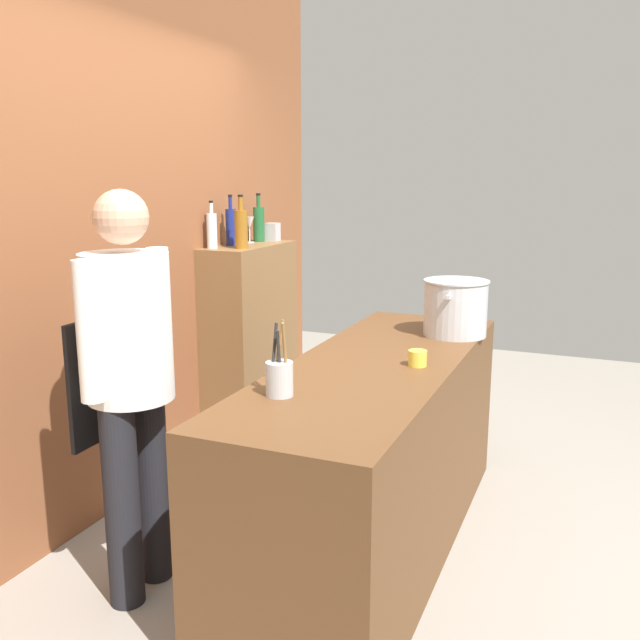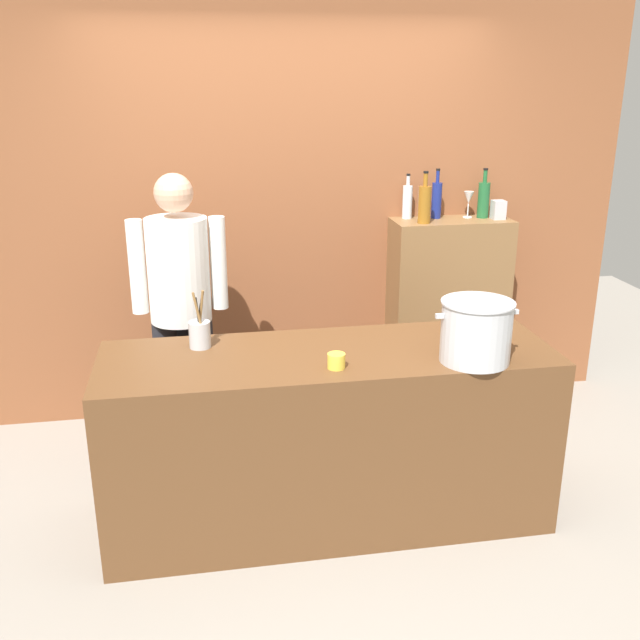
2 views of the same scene
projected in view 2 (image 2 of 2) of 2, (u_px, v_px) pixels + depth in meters
ground_plane at (328, 515)px, 3.70m from camera, size 8.00×8.00×0.00m
brick_back_panel at (288, 184)px, 4.52m from camera, size 4.40×0.10×3.00m
prep_counter at (328, 437)px, 3.56m from camera, size 2.16×0.70×0.90m
bar_cabinet at (447, 315)px, 4.77m from camera, size 0.76×0.32×1.28m
chef at (180, 298)px, 4.01m from camera, size 0.53×0.36×1.66m
stockpot_large at (476, 331)px, 3.27m from camera, size 0.39×0.33×0.29m
utensil_crock at (200, 333)px, 3.45m from camera, size 0.10×0.10×0.29m
butter_jar at (337, 361)px, 3.22m from camera, size 0.08×0.08×0.07m
wine_bottle_cobalt at (437, 199)px, 4.58m from camera, size 0.06×0.06×0.31m
wine_bottle_green at (484, 199)px, 4.59m from camera, size 0.07×0.07×0.31m
wine_bottle_amber at (425, 204)px, 4.42m from camera, size 0.08×0.08×0.32m
wine_bottle_clear at (407, 201)px, 4.57m from camera, size 0.06×0.06×0.28m
wine_glass_wide at (469, 199)px, 4.60m from camera, size 0.06×0.06×0.17m
spice_tin_silver at (498, 210)px, 4.57m from camera, size 0.08×0.08×0.12m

